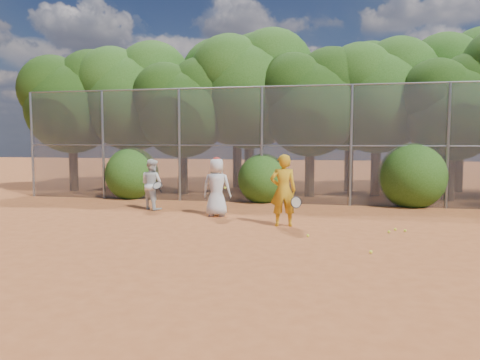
# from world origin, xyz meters

# --- Properties ---
(ground) EXTENTS (80.00, 80.00, 0.00)m
(ground) POSITION_xyz_m (0.00, 0.00, 0.00)
(ground) COLOR #A95326
(ground) RESTS_ON ground
(fence_back) EXTENTS (20.05, 0.09, 4.03)m
(fence_back) POSITION_xyz_m (-0.12, 6.00, 2.05)
(fence_back) COLOR gray
(fence_back) RESTS_ON ground
(tree_0) EXTENTS (4.38, 3.81, 6.00)m
(tree_0) POSITION_xyz_m (-9.44, 8.04, 3.93)
(tree_0) COLOR black
(tree_0) RESTS_ON ground
(tree_1) EXTENTS (4.64, 4.03, 6.35)m
(tree_1) POSITION_xyz_m (-6.94, 8.54, 4.16)
(tree_1) COLOR black
(tree_1) RESTS_ON ground
(tree_2) EXTENTS (3.99, 3.47, 5.47)m
(tree_2) POSITION_xyz_m (-4.45, 7.83, 3.58)
(tree_2) COLOR black
(tree_2) RESTS_ON ground
(tree_3) EXTENTS (4.89, 4.26, 6.70)m
(tree_3) POSITION_xyz_m (-1.94, 8.84, 4.40)
(tree_3) COLOR black
(tree_3) RESTS_ON ground
(tree_4) EXTENTS (4.19, 3.64, 5.73)m
(tree_4) POSITION_xyz_m (0.55, 8.24, 3.76)
(tree_4) COLOR black
(tree_4) RESTS_ON ground
(tree_5) EXTENTS (4.51, 3.92, 6.17)m
(tree_5) POSITION_xyz_m (3.06, 9.04, 4.05)
(tree_5) COLOR black
(tree_5) RESTS_ON ground
(tree_6) EXTENTS (3.86, 3.36, 5.29)m
(tree_6) POSITION_xyz_m (5.55, 8.03, 3.47)
(tree_6) COLOR black
(tree_6) RESTS_ON ground
(tree_9) EXTENTS (4.83, 4.20, 6.62)m
(tree_9) POSITION_xyz_m (-7.94, 10.84, 4.34)
(tree_9) COLOR black
(tree_9) RESTS_ON ground
(tree_10) EXTENTS (5.15, 4.48, 7.06)m
(tree_10) POSITION_xyz_m (-2.93, 11.05, 4.63)
(tree_10) COLOR black
(tree_10) RESTS_ON ground
(tree_11) EXTENTS (4.64, 4.03, 6.35)m
(tree_11) POSITION_xyz_m (2.06, 10.64, 4.16)
(tree_11) COLOR black
(tree_11) RESTS_ON ground
(tree_12) EXTENTS (5.02, 4.37, 6.88)m
(tree_12) POSITION_xyz_m (6.56, 11.24, 4.51)
(tree_12) COLOR black
(tree_12) RESTS_ON ground
(bush_0) EXTENTS (2.00, 2.00, 2.00)m
(bush_0) POSITION_xyz_m (-6.00, 6.30, 1.00)
(bush_0) COLOR #224A12
(bush_0) RESTS_ON ground
(bush_1) EXTENTS (1.80, 1.80, 1.80)m
(bush_1) POSITION_xyz_m (-1.00, 6.30, 0.90)
(bush_1) COLOR #224A12
(bush_1) RESTS_ON ground
(bush_2) EXTENTS (2.20, 2.20, 2.20)m
(bush_2) POSITION_xyz_m (4.00, 6.30, 1.10)
(bush_2) COLOR #224A12
(bush_2) RESTS_ON ground
(player_yellow) EXTENTS (0.87, 0.59, 1.84)m
(player_yellow) POSITION_xyz_m (0.28, 1.81, 0.92)
(player_yellow) COLOR #C89017
(player_yellow) RESTS_ON ground
(player_teen) EXTENTS (0.83, 0.55, 1.71)m
(player_teen) POSITION_xyz_m (-1.79, 2.97, 0.85)
(player_teen) COLOR silver
(player_teen) RESTS_ON ground
(player_white) EXTENTS (0.97, 0.89, 1.60)m
(player_white) POSITION_xyz_m (-4.10, 3.74, 0.80)
(player_white) COLOR silver
(player_white) RESTS_ON ground
(ball_0) EXTENTS (0.07, 0.07, 0.07)m
(ball_0) POSITION_xyz_m (2.84, 1.45, 0.03)
(ball_0) COLOR #DFF02B
(ball_0) RESTS_ON ground
(ball_1) EXTENTS (0.07, 0.07, 0.07)m
(ball_1) POSITION_xyz_m (3.02, 1.79, 0.03)
(ball_1) COLOR #DFF02B
(ball_1) RESTS_ON ground
(ball_2) EXTENTS (0.07, 0.07, 0.07)m
(ball_2) POSITION_xyz_m (2.30, -0.71, 0.03)
(ball_2) COLOR #DFF02B
(ball_2) RESTS_ON ground
(ball_3) EXTENTS (0.07, 0.07, 0.07)m
(ball_3) POSITION_xyz_m (3.23, 1.68, 0.03)
(ball_3) COLOR #DFF02B
(ball_3) RESTS_ON ground
(ball_4) EXTENTS (0.07, 0.07, 0.07)m
(ball_4) POSITION_xyz_m (1.00, 0.59, 0.03)
(ball_4) COLOR #DFF02B
(ball_4) RESTS_ON ground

